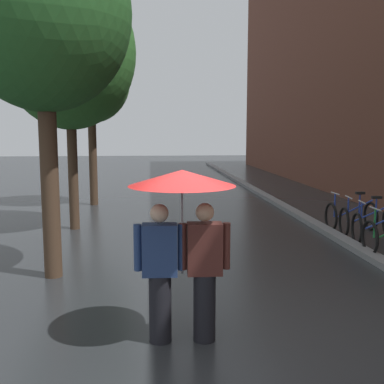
% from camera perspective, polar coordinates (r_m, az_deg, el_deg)
% --- Properties ---
extents(ground_plane, '(80.00, 80.00, 0.00)m').
position_cam_1_polar(ground_plane, '(5.63, 5.79, -18.09)').
color(ground_plane, '#26282B').
extents(kerb_strip, '(0.30, 36.00, 0.12)m').
position_cam_1_polar(kerb_strip, '(15.73, 10.31, -1.15)').
color(kerb_strip, slate).
rests_on(kerb_strip, ground).
extents(street_tree_0, '(2.78, 2.78, 5.83)m').
position_cam_1_polar(street_tree_0, '(8.00, -18.15, 20.38)').
color(street_tree_0, '#473323').
rests_on(street_tree_0, ground).
extents(street_tree_1, '(3.19, 3.19, 6.15)m').
position_cam_1_polar(street_tree_1, '(11.73, -15.14, 16.50)').
color(street_tree_1, '#473323').
rests_on(street_tree_1, ground).
extents(street_tree_2, '(2.52, 2.52, 5.45)m').
position_cam_1_polar(street_tree_2, '(15.38, -12.55, 13.45)').
color(street_tree_2, '#473323').
rests_on(street_tree_2, ground).
extents(parked_bicycle_1, '(1.17, 0.85, 0.96)m').
position_cam_1_polar(parked_bicycle_1, '(10.61, 22.56, -4.14)').
color(parked_bicycle_1, black).
rests_on(parked_bicycle_1, ground).
extents(parked_bicycle_2, '(1.15, 0.82, 0.96)m').
position_cam_1_polar(parked_bicycle_2, '(11.25, 20.97, -3.42)').
color(parked_bicycle_2, black).
rests_on(parked_bicycle_2, ground).
extents(parked_bicycle_3, '(1.09, 0.71, 0.96)m').
position_cam_1_polar(parked_bicycle_3, '(11.85, 19.26, -2.79)').
color(parked_bicycle_3, black).
rests_on(parked_bicycle_3, ground).
extents(couple_under_umbrella, '(1.22, 1.22, 2.01)m').
position_cam_1_polar(couple_under_umbrella, '(5.19, -1.24, -4.00)').
color(couple_under_umbrella, black).
rests_on(couple_under_umbrella, ground).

